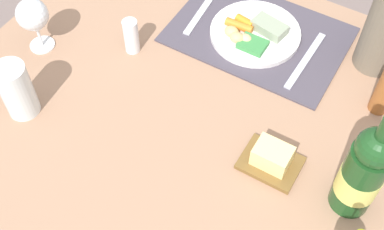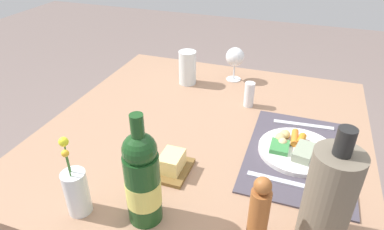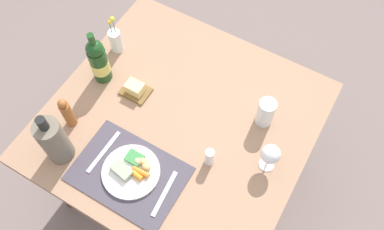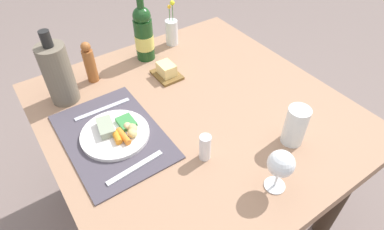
# 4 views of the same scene
# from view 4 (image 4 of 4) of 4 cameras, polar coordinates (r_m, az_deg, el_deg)

# --- Properties ---
(ground_plane) EXTENTS (8.00, 8.00, 0.00)m
(ground_plane) POSITION_cam_4_polar(r_m,az_deg,el_deg) (1.80, 0.40, -15.90)
(ground_plane) COLOR slate
(dining_table) EXTENTS (1.14, 1.10, 0.71)m
(dining_table) POSITION_cam_4_polar(r_m,az_deg,el_deg) (1.31, 0.53, -2.10)
(dining_table) COLOR #9E765A
(dining_table) RESTS_ON ground_plane
(placemat) EXTENTS (0.46, 0.32, 0.01)m
(placemat) POSITION_cam_4_polar(r_m,az_deg,el_deg) (1.18, -13.89, -3.65)
(placemat) COLOR #46404B
(placemat) RESTS_ON dining_table
(dinner_plate) EXTENTS (0.24, 0.24, 0.04)m
(dinner_plate) POSITION_cam_4_polar(r_m,az_deg,el_deg) (1.16, -13.30, -3.06)
(dinner_plate) COLOR white
(dinner_plate) RESTS_ON placemat
(fork) EXTENTS (0.02, 0.22, 0.00)m
(fork) POSITION_cam_4_polar(r_m,az_deg,el_deg) (1.28, -15.55, 0.98)
(fork) COLOR silver
(fork) RESTS_ON placemat
(knife) EXTENTS (0.04, 0.21, 0.00)m
(knife) POSITION_cam_4_polar(r_m,az_deg,el_deg) (1.06, -10.05, -9.15)
(knife) COLOR silver
(knife) RESTS_ON placemat
(wine_glass) EXTENTS (0.08, 0.08, 0.15)m
(wine_glass) POSITION_cam_4_polar(r_m,az_deg,el_deg) (0.96, 15.55, -8.42)
(wine_glass) COLOR white
(wine_glass) RESTS_ON dining_table
(cooler_bottle) EXTENTS (0.11, 0.11, 0.30)m
(cooler_bottle) POSITION_cam_4_polar(r_m,az_deg,el_deg) (1.32, -22.68, 6.82)
(cooler_bottle) COLOR #6C6252
(cooler_bottle) RESTS_ON dining_table
(flower_vase) EXTENTS (0.06, 0.06, 0.22)m
(flower_vase) POSITION_cam_4_polar(r_m,az_deg,el_deg) (1.61, -3.63, 14.57)
(flower_vase) COLOR silver
(flower_vase) RESTS_ON dining_table
(wine_bottle) EXTENTS (0.09, 0.09, 0.30)m
(wine_bottle) POSITION_cam_4_polar(r_m,az_deg,el_deg) (1.49, -8.56, 14.00)
(wine_bottle) COLOR #1A441C
(wine_bottle) RESTS_ON dining_table
(butter_dish) EXTENTS (0.13, 0.10, 0.06)m
(butter_dish) POSITION_cam_4_polar(r_m,az_deg,el_deg) (1.41, -4.53, 7.73)
(butter_dish) COLOR brown
(butter_dish) RESTS_ON dining_table
(pepper_mill) EXTENTS (0.05, 0.05, 0.18)m
(pepper_mill) POSITION_cam_4_polar(r_m,az_deg,el_deg) (1.41, -17.69, 8.80)
(pepper_mill) COLOR #9C5829
(pepper_mill) RESTS_ON dining_table
(water_tumbler) EXTENTS (0.08, 0.08, 0.15)m
(water_tumbler) POSITION_cam_4_polar(r_m,az_deg,el_deg) (1.14, 17.77, -2.16)
(water_tumbler) COLOR silver
(water_tumbler) RESTS_ON dining_table
(salt_shaker) EXTENTS (0.04, 0.04, 0.10)m
(salt_shaker) POSITION_cam_4_polar(r_m,az_deg,el_deg) (1.05, 2.33, -5.76)
(salt_shaker) COLOR white
(salt_shaker) RESTS_ON dining_table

